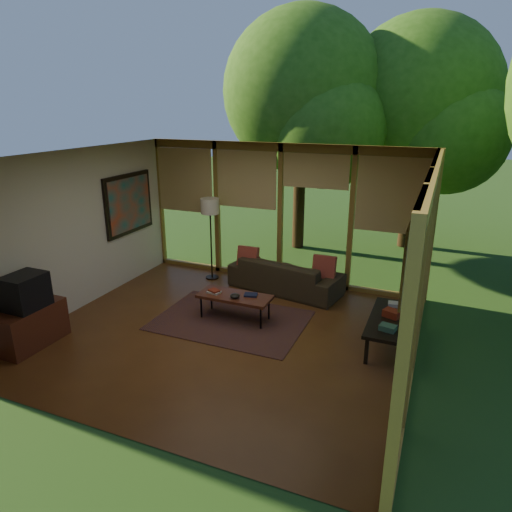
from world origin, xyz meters
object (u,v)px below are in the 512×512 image
at_px(coffee_table, 235,297).
at_px(sofa, 285,275).
at_px(floor_lamp, 210,211).
at_px(television, 25,291).
at_px(media_cabinet, 30,326).
at_px(side_console, 391,321).

bearing_deg(coffee_table, sofa, 76.10).
bearing_deg(floor_lamp, television, -108.75).
relative_size(media_cabinet, side_console, 0.71).
height_order(media_cabinet, side_console, media_cabinet).
height_order(media_cabinet, television, television).
xyz_separation_m(television, floor_lamp, (1.16, 3.42, 0.56)).
bearing_deg(side_console, coffee_table, -178.88).
relative_size(floor_lamp, coffee_table, 1.38).
distance_m(television, floor_lamp, 3.66).
relative_size(television, coffee_table, 0.46).
xyz_separation_m(floor_lamp, coffee_table, (1.22, -1.51, -1.01)).
bearing_deg(coffee_table, floor_lamp, 129.02).
distance_m(media_cabinet, coffee_table, 3.08).
bearing_deg(floor_lamp, sofa, -1.19).
height_order(sofa, coffee_table, sofa).
bearing_deg(television, floor_lamp, 71.25).
distance_m(floor_lamp, side_console, 4.09).
distance_m(sofa, floor_lamp, 1.93).
xyz_separation_m(media_cabinet, floor_lamp, (1.18, 3.42, 1.11)).
distance_m(television, side_console, 5.25).
bearing_deg(floor_lamp, coffee_table, -50.98).
bearing_deg(side_console, floor_lamp, 158.39).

